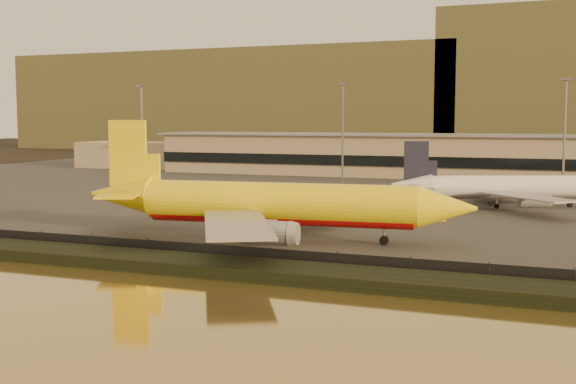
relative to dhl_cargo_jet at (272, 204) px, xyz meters
name	(u,v)px	position (x,y,z in m)	size (l,w,h in m)	color
ground	(239,245)	(-2.89, -4.68, -5.16)	(900.00, 900.00, 0.00)	black
embankment	(174,263)	(-2.89, -21.68, -4.46)	(320.00, 7.00, 1.40)	black
tarmac	(397,185)	(-2.89, 90.32, -5.06)	(320.00, 220.00, 0.20)	#2D2D2D
perimeter_fence	(192,252)	(-2.89, -17.68, -3.86)	(300.00, 0.05, 2.20)	black
terminal_building	(372,155)	(-17.41, 120.87, 1.09)	(202.00, 25.00, 12.60)	tan
apron_light_masts	(444,125)	(12.11, 70.32, 10.54)	(152.20, 12.20, 25.40)	slate
distant_hills	(457,95)	(-23.63, 335.32, 26.23)	(470.00, 160.00, 70.00)	brown
dhl_cargo_jet	(272,204)	(0.00, 0.00, 0.00)	(55.65, 54.19, 16.61)	yellow
white_narrowbody_jet	(506,188)	(27.20, 51.02, -1.18)	(42.08, 39.74, 12.66)	silver
gse_vehicle_yellow	(431,215)	(17.20, 27.34, -3.96)	(4.46, 2.01, 2.01)	yellow
gse_vehicle_white	(237,204)	(-19.06, 28.88, -3.95)	(4.48, 2.02, 2.02)	silver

